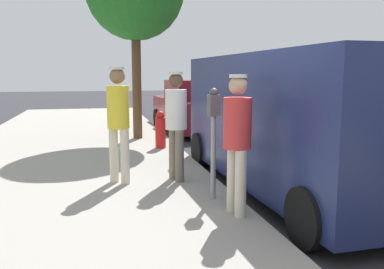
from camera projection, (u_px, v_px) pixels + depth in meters
The scene contains 9 objects.
ground_plane at pixel (322, 214), 5.47m from camera, with size 80.00×80.00×0.00m, color #2D2D33.
sidewalk_slab at pixel (46, 232), 4.66m from camera, with size 5.00×32.00×0.15m, color #9E998E.
parking_meter_near at pixel (213, 124), 5.56m from camera, with size 0.14×0.18×1.52m.
pedestrian_in_yellow at pixel (118, 117), 6.32m from camera, with size 0.34×0.34×1.81m.
pedestrian_in_white at pixel (176, 119), 6.50m from camera, with size 0.34×0.35×1.74m.
pedestrian_in_red at pixel (237, 135), 4.92m from camera, with size 0.34×0.36×1.70m.
parked_van at pixel (294, 119), 6.46m from camera, with size 2.26×5.26×2.15m.
parked_sedan_behind at pixel (194, 108), 13.27m from camera, with size 2.11×4.48×1.65m.
fire_hydrant at pixel (160, 130), 9.46m from camera, with size 0.24×0.24×0.86m.
Camera 1 is at (2.91, 4.71, 1.87)m, focal length 38.37 mm.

